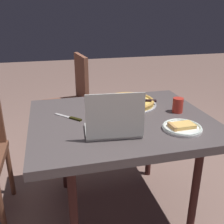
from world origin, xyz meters
TOP-DOWN VIEW (x-y plane):
  - ground_plane at (0.00, 0.00)m, footprint 12.00×12.00m
  - dining_table at (0.00, 0.00)m, footprint 1.09×0.93m
  - laptop at (0.10, 0.22)m, footprint 0.31×0.24m
  - pizza_plate at (-0.28, 0.24)m, footprint 0.22×0.22m
  - pizza_tray at (-0.12, -0.22)m, footprint 0.39×0.39m
  - table_knife at (0.30, -0.06)m, footprint 0.16×0.16m
  - drink_cup at (-0.38, -0.00)m, footprint 0.07×0.07m
  - chair_near at (0.20, -0.99)m, footprint 0.43×0.43m

SIDE VIEW (x-z plane):
  - ground_plane at x=0.00m, z-range 0.00..0.00m
  - chair_near at x=0.20m, z-range 0.06..1.00m
  - dining_table at x=0.00m, z-range 0.29..0.99m
  - table_knife at x=0.30m, z-range 0.70..0.71m
  - pizza_plate at x=-0.28m, z-range 0.70..0.73m
  - pizza_tray at x=-0.12m, z-range 0.70..0.74m
  - drink_cup at x=-0.38m, z-range 0.70..0.80m
  - laptop at x=0.10m, z-range 0.63..0.88m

